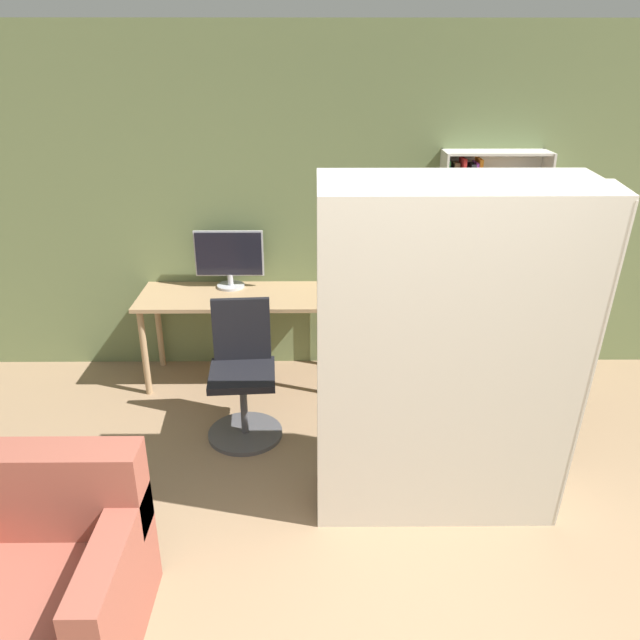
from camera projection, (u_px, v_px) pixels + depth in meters
name	position (u px, v px, depth m)	size (l,w,h in m)	color
wall_back	(353.00, 207.00, 4.93)	(8.00, 0.06, 2.70)	#6B7A4C
desk	(235.00, 306.00, 4.90)	(1.48, 0.60, 0.74)	tan
monitor	(229.00, 257.00, 4.92)	(0.54, 0.22, 0.46)	#B7B7BC
office_chair	(243.00, 382.00, 4.28)	(0.52, 0.52, 0.95)	#4C4C51
bookshelf	(474.00, 264.00, 4.99)	(0.79, 0.27, 1.80)	beige
mattress_near	(451.00, 372.00, 3.19)	(1.36, 0.44, 1.96)	beige
mattress_far	(441.00, 349.00, 3.44)	(1.36, 0.34, 1.95)	beige
armchair	(43.00, 580.00, 2.78)	(0.85, 0.80, 0.85)	#934C3D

